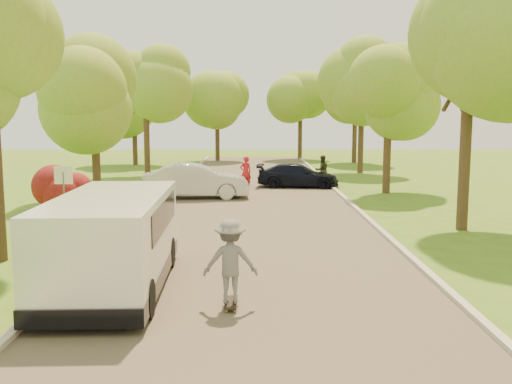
{
  "coord_description": "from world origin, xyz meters",
  "views": [
    {
      "loc": [
        0.0,
        -13.27,
        3.68
      ],
      "look_at": [
        0.07,
        4.57,
        1.3
      ],
      "focal_mm": 40.0,
      "sensor_mm": 36.0,
      "label": 1
    }
  ],
  "objects_px": {
    "minivan": "(113,240)",
    "person_striped": "(246,172)",
    "dark_sedan": "(298,176)",
    "silver_sedan": "(196,181)",
    "longboard": "(231,303)",
    "street_sign": "(64,186)",
    "skateboarder": "(230,261)",
    "person_olive": "(322,170)"
  },
  "relations": [
    {
      "from": "longboard",
      "to": "person_striped",
      "type": "bearing_deg",
      "value": -92.2
    },
    {
      "from": "skateboarder",
      "to": "person_olive",
      "type": "height_order",
      "value": "skateboarder"
    },
    {
      "from": "street_sign",
      "to": "person_olive",
      "type": "distance_m",
      "value": 16.21
    },
    {
      "from": "silver_sedan",
      "to": "person_olive",
      "type": "relative_size",
      "value": 2.96
    },
    {
      "from": "minivan",
      "to": "person_olive",
      "type": "xyz_separation_m",
      "value": [
        6.65,
        18.56,
        -0.27
      ]
    },
    {
      "from": "longboard",
      "to": "skateboarder",
      "type": "height_order",
      "value": "skateboarder"
    },
    {
      "from": "silver_sedan",
      "to": "skateboarder",
      "type": "relative_size",
      "value": 2.91
    },
    {
      "from": "person_olive",
      "to": "longboard",
      "type": "bearing_deg",
      "value": 65.3
    },
    {
      "from": "silver_sedan",
      "to": "longboard",
      "type": "height_order",
      "value": "silver_sedan"
    },
    {
      "from": "dark_sedan",
      "to": "skateboarder",
      "type": "height_order",
      "value": "skateboarder"
    },
    {
      "from": "silver_sedan",
      "to": "person_striped",
      "type": "xyz_separation_m",
      "value": [
        2.18,
        3.48,
        0.05
      ]
    },
    {
      "from": "minivan",
      "to": "person_striped",
      "type": "height_order",
      "value": "minivan"
    },
    {
      "from": "street_sign",
      "to": "person_striped",
      "type": "height_order",
      "value": "street_sign"
    },
    {
      "from": "minivan",
      "to": "dark_sedan",
      "type": "distance_m",
      "value": 18.39
    },
    {
      "from": "street_sign",
      "to": "minivan",
      "type": "xyz_separation_m",
      "value": [
        2.82,
        -5.43,
        -0.49
      ]
    },
    {
      "from": "street_sign",
      "to": "minivan",
      "type": "distance_m",
      "value": 6.14
    },
    {
      "from": "skateboarder",
      "to": "silver_sedan",
      "type": "bearing_deg",
      "value": -83.85
    },
    {
      "from": "street_sign",
      "to": "person_olive",
      "type": "height_order",
      "value": "street_sign"
    },
    {
      "from": "dark_sedan",
      "to": "person_olive",
      "type": "relative_size",
      "value": 2.64
    },
    {
      "from": "minivan",
      "to": "longboard",
      "type": "height_order",
      "value": "minivan"
    },
    {
      "from": "street_sign",
      "to": "dark_sedan",
      "type": "bearing_deg",
      "value": 56.37
    },
    {
      "from": "street_sign",
      "to": "person_striped",
      "type": "relative_size",
      "value": 1.32
    },
    {
      "from": "minivan",
      "to": "longboard",
      "type": "bearing_deg",
      "value": -26.94
    },
    {
      "from": "street_sign",
      "to": "minivan",
      "type": "relative_size",
      "value": 0.39
    },
    {
      "from": "longboard",
      "to": "skateboarder",
      "type": "relative_size",
      "value": 0.52
    },
    {
      "from": "dark_sedan",
      "to": "person_olive",
      "type": "bearing_deg",
      "value": -49.06
    },
    {
      "from": "silver_sedan",
      "to": "skateboarder",
      "type": "bearing_deg",
      "value": -175.69
    },
    {
      "from": "minivan",
      "to": "longboard",
      "type": "distance_m",
      "value": 2.96
    },
    {
      "from": "dark_sedan",
      "to": "skateboarder",
      "type": "xyz_separation_m",
      "value": [
        -2.75,
        -18.8,
        0.3
      ]
    },
    {
      "from": "silver_sedan",
      "to": "minivan",
      "type": "bearing_deg",
      "value": 174.44
    },
    {
      "from": "minivan",
      "to": "silver_sedan",
      "type": "distance_m",
      "value": 13.63
    },
    {
      "from": "dark_sedan",
      "to": "person_striped",
      "type": "distance_m",
      "value": 2.76
    },
    {
      "from": "minivan",
      "to": "dark_sedan",
      "type": "bearing_deg",
      "value": 71.49
    },
    {
      "from": "street_sign",
      "to": "longboard",
      "type": "xyz_separation_m",
      "value": [
        5.35,
        -6.62,
        -1.47
      ]
    },
    {
      "from": "minivan",
      "to": "silver_sedan",
      "type": "height_order",
      "value": "minivan"
    },
    {
      "from": "person_olive",
      "to": "street_sign",
      "type": "bearing_deg",
      "value": 41.28
    },
    {
      "from": "person_striped",
      "to": "person_olive",
      "type": "distance_m",
      "value": 4.33
    },
    {
      "from": "skateboarder",
      "to": "person_olive",
      "type": "relative_size",
      "value": 1.01
    },
    {
      "from": "street_sign",
      "to": "silver_sedan",
      "type": "bearing_deg",
      "value": 68.61
    },
    {
      "from": "longboard",
      "to": "person_striped",
      "type": "xyz_separation_m",
      "value": [
        0.04,
        18.29,
        0.74
      ]
    },
    {
      "from": "street_sign",
      "to": "person_olive",
      "type": "relative_size",
      "value": 1.36
    },
    {
      "from": "skateboarder",
      "to": "person_olive",
      "type": "distance_m",
      "value": 20.17
    }
  ]
}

